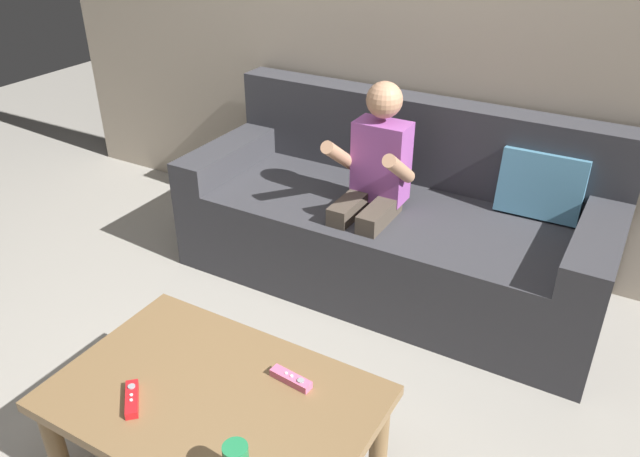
% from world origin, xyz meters
% --- Properties ---
extents(ground_plane, '(8.59, 8.59, 0.00)m').
position_xyz_m(ground_plane, '(0.00, 0.00, 0.00)').
color(ground_plane, '#9E998E').
extents(couch, '(1.96, 0.80, 0.83)m').
position_xyz_m(couch, '(0.21, 1.27, 0.29)').
color(couch, '#38383D').
rests_on(couch, ground).
extents(person_seated_on_couch, '(0.34, 0.41, 0.99)m').
position_xyz_m(person_seated_on_couch, '(0.16, 1.09, 0.57)').
color(person_seated_on_couch, '#4C4238').
rests_on(person_seated_on_couch, ground).
extents(coffee_table, '(0.97, 0.63, 0.38)m').
position_xyz_m(coffee_table, '(0.22, -0.13, 0.33)').
color(coffee_table, brown).
rests_on(coffee_table, ground).
extents(game_remote_pink_near_edge, '(0.14, 0.05, 0.03)m').
position_xyz_m(game_remote_pink_near_edge, '(0.40, 0.04, 0.40)').
color(game_remote_pink_near_edge, pink).
rests_on(game_remote_pink_near_edge, coffee_table).
extents(game_remote_red_center, '(0.12, 0.13, 0.03)m').
position_xyz_m(game_remote_red_center, '(0.04, -0.27, 0.40)').
color(game_remote_red_center, red).
rests_on(game_remote_red_center, coffee_table).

